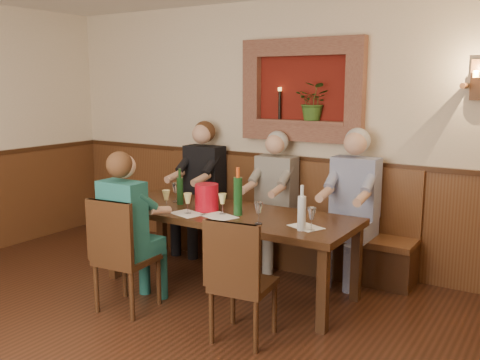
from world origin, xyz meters
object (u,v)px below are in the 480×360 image
object	(u,v)px
person_bench_right	(351,218)
water_bottle	(302,212)
person_bench_mid	(272,210)
wine_bottle_green_a	(238,195)
chair_near_left	(126,277)
bench	(276,232)
person_bench_left	(200,197)
spittoon_bucket	(207,197)
person_chair_front	(131,244)
wine_bottle_green_b	(180,190)
chair_near_right	(243,304)
dining_table	(228,219)

from	to	relation	value
person_bench_right	water_bottle	distance (m)	1.09
person_bench_mid	wine_bottle_green_a	bearing A→B (deg)	-81.39
person_bench_mid	water_bottle	distance (m)	1.38
chair_near_left	bench	bearing A→B (deg)	69.68
person_bench_left	spittoon_bucket	size ratio (longest dim) A/B	6.01
person_chair_front	water_bottle	distance (m)	1.49
person_bench_mid	water_bottle	bearing A→B (deg)	-51.30
wine_bottle_green_a	wine_bottle_green_b	bearing A→B (deg)	174.76
bench	water_bottle	distance (m)	1.55
bench	chair_near_right	distance (m)	1.85
dining_table	person_bench_mid	bearing A→B (deg)	89.34
dining_table	person_bench_right	xyz separation A→B (m)	(0.88, 0.84, -0.05)
bench	spittoon_bucket	size ratio (longest dim) A/B	12.03
chair_near_left	person_bench_right	world-z (taller)	person_bench_right
wine_bottle_green_b	dining_table	bearing A→B (deg)	-0.71
chair_near_right	dining_table	bearing A→B (deg)	122.57
bench	person_chair_front	distance (m)	1.81
person_chair_front	water_bottle	size ratio (longest dim) A/B	3.71
person_bench_mid	person_bench_left	bearing A→B (deg)	-179.87
dining_table	water_bottle	distance (m)	0.91
person_bench_mid	wine_bottle_green_b	xyz separation A→B (m)	(-0.58, -0.83, 0.30)
person_chair_front	bench	bearing A→B (deg)	74.26
person_bench_left	person_bench_right	world-z (taller)	same
spittoon_bucket	wine_bottle_green_a	world-z (taller)	wine_bottle_green_a
chair_near_left	person_bench_right	distance (m)	2.20
dining_table	chair_near_right	size ratio (longest dim) A/B	2.51
person_bench_right	wine_bottle_green_a	world-z (taller)	person_bench_right
person_chair_front	spittoon_bucket	world-z (taller)	person_chair_front
dining_table	spittoon_bucket	xyz separation A→B (m)	(-0.20, -0.06, 0.20)
person_bench_left	spittoon_bucket	xyz separation A→B (m)	(0.74, -0.89, 0.25)
dining_table	chair_near_right	distance (m)	1.10
spittoon_bucket	wine_bottle_green_a	distance (m)	0.35
bench	water_bottle	size ratio (longest dim) A/B	8.09
person_bench_mid	water_bottle	xyz separation A→B (m)	(0.84, -1.05, 0.31)
chair_near_left	chair_near_right	distance (m)	1.14
chair_near_right	wine_bottle_green_a	distance (m)	1.11
wine_bottle_green_a	person_bench_right	bearing A→B (deg)	50.43
spittoon_bucket	person_bench_right	bearing A→B (deg)	39.54
bench	spittoon_bucket	bearing A→B (deg)	-101.22
spittoon_bucket	wine_bottle_green_a	bearing A→B (deg)	0.01
spittoon_bucket	wine_bottle_green_a	xyz separation A→B (m)	(0.34, 0.00, 0.06)
wine_bottle_green_a	wine_bottle_green_b	world-z (taller)	wine_bottle_green_a
bench	person_bench_left	size ratio (longest dim) A/B	2.00
chair_near_left	wine_bottle_green_b	world-z (taller)	wine_bottle_green_b
chair_near_right	spittoon_bucket	world-z (taller)	spittoon_bucket
dining_table	person_chair_front	world-z (taller)	person_chair_front
chair_near_left	wine_bottle_green_b	bearing A→B (deg)	90.21
water_bottle	chair_near_right	bearing A→B (deg)	-109.27
spittoon_bucket	dining_table	bearing A→B (deg)	16.36
person_bench_left	wine_bottle_green_a	size ratio (longest dim) A/B	3.45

